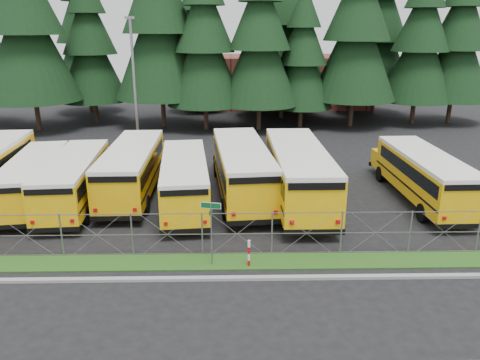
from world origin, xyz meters
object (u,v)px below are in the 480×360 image
(bus_3, at_px, (134,170))
(street_sign, at_px, (211,220))
(bus_5, at_px, (241,170))
(striped_bollard, at_px, (249,254))
(bus_4, at_px, (185,181))
(light_standard, at_px, (134,84))
(bus_east, at_px, (421,177))
(bus_1, at_px, (36,180))
(bus_2, at_px, (76,180))
(bus_6, at_px, (297,174))

(bus_3, bearing_deg, street_sign, -62.14)
(bus_5, height_order, striped_bollard, bus_5)
(bus_4, distance_m, light_standard, 11.90)
(striped_bollard, relative_size, light_standard, 0.12)
(bus_east, distance_m, striped_bollard, 12.65)
(bus_4, relative_size, striped_bollard, 8.69)
(striped_bollard, bearing_deg, bus_1, 146.34)
(bus_5, distance_m, light_standard, 12.32)
(bus_3, height_order, bus_5, bus_5)
(bus_1, bearing_deg, bus_5, -2.95)
(bus_east, bearing_deg, bus_2, 179.25)
(bus_3, bearing_deg, bus_5, -5.00)
(light_standard, bearing_deg, street_sign, -70.35)
(bus_4, bearing_deg, bus_east, -3.75)
(bus_east, bearing_deg, bus_3, 173.83)
(bus_1, bearing_deg, bus_4, -10.81)
(light_standard, bearing_deg, bus_east, -28.94)
(bus_4, distance_m, bus_east, 13.33)
(bus_6, height_order, striped_bollard, bus_6)
(street_sign, bearing_deg, bus_3, 118.77)
(bus_3, distance_m, street_sign, 10.21)
(bus_1, xyz_separation_m, bus_6, (14.61, -0.08, 0.29))
(street_sign, bearing_deg, bus_4, 103.78)
(bus_4, xyz_separation_m, bus_east, (13.33, 0.40, 0.04))
(bus_3, height_order, bus_4, bus_3)
(bus_2, relative_size, bus_4, 0.99)
(bus_1, bearing_deg, light_standard, 60.82)
(street_sign, bearing_deg, bus_east, 32.91)
(bus_3, height_order, striped_bollard, bus_3)
(bus_4, xyz_separation_m, street_sign, (1.74, -7.09, 0.67))
(bus_5, distance_m, striped_bollard, 8.67)
(bus_4, bearing_deg, bus_1, 171.08)
(light_standard, bearing_deg, striped_bollard, -66.15)
(bus_east, bearing_deg, bus_4, -179.44)
(bus_1, distance_m, bus_east, 21.66)
(bus_5, relative_size, striped_bollard, 9.79)
(bus_2, distance_m, street_sign, 10.72)
(bus_1, distance_m, bus_3, 5.34)
(bus_4, xyz_separation_m, bus_6, (6.28, 0.42, 0.23))
(bus_6, bearing_deg, bus_5, 162.17)
(bus_5, bearing_deg, bus_4, -161.60)
(bus_3, distance_m, bus_6, 9.55)
(bus_east, xyz_separation_m, striped_bollard, (-10.05, -7.63, -0.80))
(striped_bollard, bearing_deg, bus_2, 141.18)
(bus_3, relative_size, bus_5, 0.95)
(bus_4, bearing_deg, light_standard, 108.00)
(bus_4, relative_size, bus_6, 0.85)
(bus_4, height_order, bus_6, bus_6)
(bus_east, relative_size, striped_bollard, 8.93)
(bus_5, height_order, light_standard, light_standard)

